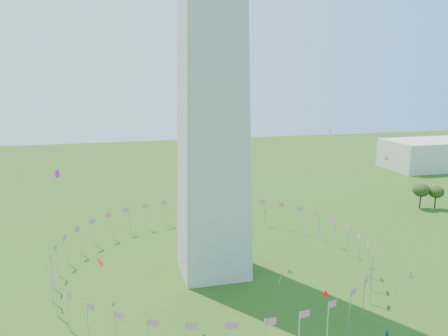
{
  "coord_description": "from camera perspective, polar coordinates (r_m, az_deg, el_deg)",
  "views": [
    {
      "loc": [
        -24.44,
        -55.47,
        50.51
      ],
      "look_at": [
        -0.87,
        35.0,
        31.07
      ],
      "focal_mm": 35.0,
      "sensor_mm": 36.0,
      "label": 1
    }
  ],
  "objects": [
    {
      "name": "flag_ring",
      "position": [
        117.63,
        -1.46,
        -11.28
      ],
      "size": [
        80.24,
        80.24,
        9.0
      ],
      "color": "silver",
      "rests_on": "ground"
    },
    {
      "name": "gov_building_east_a",
      "position": [
        272.86,
        25.4,
        1.64
      ],
      "size": [
        50.0,
        30.0,
        16.0
      ],
      "primitive_type": "cube",
      "color": "beige",
      "rests_on": "ground"
    },
    {
      "name": "kites_aloft",
      "position": [
        91.38,
        8.94,
        -8.51
      ],
      "size": [
        99.28,
        67.87,
        40.49
      ],
      "color": "red",
      "rests_on": "ground"
    }
  ]
}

